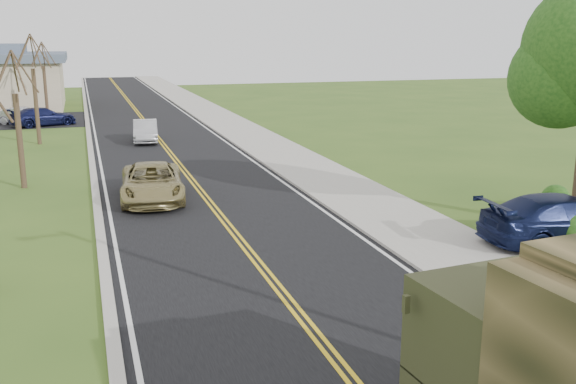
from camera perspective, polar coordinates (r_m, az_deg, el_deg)
name	(u,v)px	position (r m, az deg, el deg)	size (l,w,h in m)	color
road	(148,126)	(47.23, -12.30, 5.74)	(8.00, 120.00, 0.01)	black
curb_right	(206,123)	(47.79, -7.32, 6.09)	(0.30, 120.00, 0.12)	#9E998E
sidewalk_right	(229,122)	(48.14, -5.26, 6.19)	(3.20, 120.00, 0.10)	#9E998E
curb_left	(88,128)	(47.02, -17.36, 5.45)	(0.30, 120.00, 0.10)	#9E998E
bare_tree_b	(19,130)	(28.97, -22.82, 5.12)	(1.83, 2.14, 5.73)	#38281C
bare_tree_c	(35,97)	(40.84, -21.53, 7.83)	(2.04, 2.39, 6.42)	#38281C
bare_tree_d	(45,87)	(52.81, -20.77, 8.76)	(1.88, 2.20, 5.91)	#38281C
suv_champagne	(152,182)	(25.54, -11.99, 0.84)	(2.34, 5.07, 1.41)	#9B8E57
sedan_silver	(145,131)	(40.05, -12.56, 5.31)	(1.40, 4.02, 1.32)	silver
pickup_navy	(565,220)	(21.36, 23.43, -2.31)	(2.18, 5.35, 1.55)	#0E1536
lot_car_silver	(23,116)	(50.93, -22.51, 6.27)	(1.32, 3.80, 1.25)	#9D9DA2
lot_car_navy	(43,117)	(49.50, -20.95, 6.27)	(1.86, 4.58, 1.33)	#0F1339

